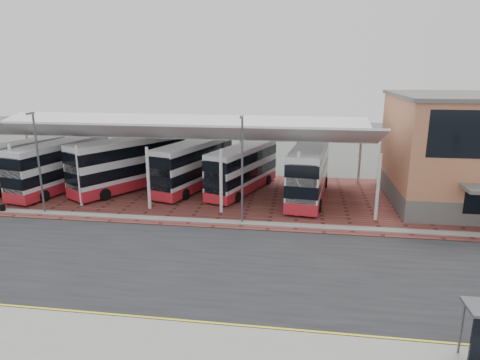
{
  "coord_description": "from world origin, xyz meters",
  "views": [
    {
      "loc": [
        6.21,
        -23.56,
        11.34
      ],
      "look_at": [
        1.53,
        8.44,
        2.79
      ],
      "focal_mm": 32.0,
      "sensor_mm": 36.0,
      "label": 1
    }
  ],
  "objects_px": {
    "bus_0": "(17,166)",
    "bus_4": "(243,169)",
    "bus_3": "(194,165)",
    "bus_1": "(61,166)",
    "bus_2": "(130,164)",
    "bus_5": "(309,172)"
  },
  "relations": [
    {
      "from": "bus_5",
      "to": "bus_0",
      "type": "bearing_deg",
      "value": -172.02
    },
    {
      "from": "bus_1",
      "to": "bus_0",
      "type": "bearing_deg",
      "value": -168.26
    },
    {
      "from": "bus_2",
      "to": "bus_4",
      "type": "distance_m",
      "value": 10.74
    },
    {
      "from": "bus_1",
      "to": "bus_2",
      "type": "xyz_separation_m",
      "value": [
        6.29,
        1.25,
        0.13
      ]
    },
    {
      "from": "bus_0",
      "to": "bus_5",
      "type": "height_order",
      "value": "bus_5"
    },
    {
      "from": "bus_3",
      "to": "bus_4",
      "type": "relative_size",
      "value": 1.06
    },
    {
      "from": "bus_0",
      "to": "bus_4",
      "type": "bearing_deg",
      "value": 18.89
    },
    {
      "from": "bus_0",
      "to": "bus_2",
      "type": "height_order",
      "value": "bus_2"
    },
    {
      "from": "bus_0",
      "to": "bus_1",
      "type": "xyz_separation_m",
      "value": [
        4.62,
        -0.09,
        0.14
      ]
    },
    {
      "from": "bus_1",
      "to": "bus_5",
      "type": "distance_m",
      "value": 23.09
    },
    {
      "from": "bus_2",
      "to": "bus_3",
      "type": "distance_m",
      "value": 6.07
    },
    {
      "from": "bus_1",
      "to": "bus_2",
      "type": "bearing_deg",
      "value": 24.14
    },
    {
      "from": "bus_3",
      "to": "bus_1",
      "type": "bearing_deg",
      "value": -151.88
    },
    {
      "from": "bus_1",
      "to": "bus_3",
      "type": "relative_size",
      "value": 1.02
    },
    {
      "from": "bus_0",
      "to": "bus_4",
      "type": "relative_size",
      "value": 1.02
    },
    {
      "from": "bus_4",
      "to": "bus_1",
      "type": "bearing_deg",
      "value": -154.33
    },
    {
      "from": "bus_3",
      "to": "bus_4",
      "type": "bearing_deg",
      "value": 14.52
    },
    {
      "from": "bus_2",
      "to": "bus_3",
      "type": "height_order",
      "value": "bus_2"
    },
    {
      "from": "bus_1",
      "to": "bus_3",
      "type": "height_order",
      "value": "bus_1"
    },
    {
      "from": "bus_1",
      "to": "bus_2",
      "type": "relative_size",
      "value": 1.0
    },
    {
      "from": "bus_1",
      "to": "bus_5",
      "type": "relative_size",
      "value": 0.98
    },
    {
      "from": "bus_0",
      "to": "bus_1",
      "type": "relative_size",
      "value": 0.94
    }
  ]
}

